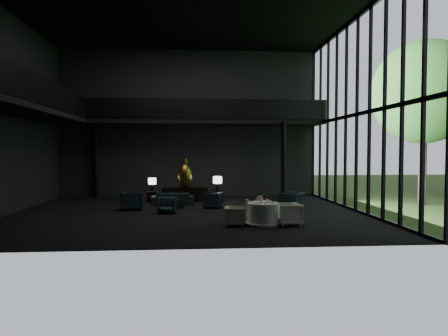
{
  "coord_description": "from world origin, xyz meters",
  "views": [
    {
      "loc": [
        0.29,
        -16.02,
        2.48
      ],
      "look_at": [
        1.51,
        0.5,
        1.79
      ],
      "focal_mm": 32.0,
      "sensor_mm": 36.0,
      "label": 1
    }
  ],
  "objects": [
    {
      "name": "wall_left",
      "position": [
        -7.0,
        0.0,
        4.0
      ],
      "size": [
        0.04,
        12.0,
        8.0
      ],
      "primitive_type": "cube",
      "color": "black",
      "rests_on": "ground"
    },
    {
      "name": "lounge_armchair_east",
      "position": [
        1.07,
        1.34,
        0.37
      ],
      "size": [
        0.86,
        0.89,
        0.74
      ],
      "primitive_type": "imported",
      "rotation": [
        0.0,
        0.0,
        -1.88
      ],
      "color": "black",
      "rests_on": "floor"
    },
    {
      "name": "wall_front",
      "position": [
        0.0,
        -6.0,
        4.0
      ],
      "size": [
        14.0,
        0.04,
        8.0
      ],
      "primitive_type": "cube",
      "color": "black",
      "rests_on": "ground"
    },
    {
      "name": "wall_back",
      "position": [
        0.0,
        6.0,
        4.0
      ],
      "size": [
        14.0,
        0.04,
        8.0
      ],
      "primitive_type": "cube",
      "color": "black",
      "rests_on": "ground"
    },
    {
      "name": "child",
      "position": [
        2.61,
        -1.91,
        0.72
      ],
      "size": [
        0.26,
        0.26,
        0.55
      ],
      "rotation": [
        0.0,
        0.0,
        3.14
      ],
      "color": "pink",
      "rests_on": "dining_chair_north"
    },
    {
      "name": "cereal_bowl",
      "position": [
        2.51,
        -2.81,
        0.79
      ],
      "size": [
        0.15,
        0.15,
        0.07
      ],
      "primitive_type": "ellipsoid",
      "color": "white",
      "rests_on": "dining_table"
    },
    {
      "name": "column_nw",
      "position": [
        -5.0,
        5.7,
        2.0
      ],
      "size": [
        0.24,
        0.24,
        4.0
      ],
      "primitive_type": "cylinder",
      "color": "black",
      "rests_on": "floor"
    },
    {
      "name": "sofa",
      "position": [
        -0.73,
        2.62,
        0.36
      ],
      "size": [
        1.84,
        0.56,
        0.72
      ],
      "primitive_type": "imported",
      "rotation": [
        0.0,
        0.0,
        3.13
      ],
      "color": "black",
      "rests_on": "floor"
    },
    {
      "name": "railing_back",
      "position": [
        1.0,
        4.0,
        4.6
      ],
      "size": [
        12.0,
        0.06,
        1.0
      ],
      "primitive_type": "cube",
      "color": "black",
      "rests_on": "mezzanine_back"
    },
    {
      "name": "curtain_wall",
      "position": [
        6.95,
        0.0,
        4.0
      ],
      "size": [
        0.2,
        12.0,
        8.0
      ],
      "primitive_type": null,
      "color": "black",
      "rests_on": "ground"
    },
    {
      "name": "coffee_cup",
      "position": [
        2.9,
        -2.89,
        0.79
      ],
      "size": [
        0.09,
        0.09,
        0.06
      ],
      "primitive_type": "cylinder",
      "rotation": [
        0.0,
        0.0,
        -0.18
      ],
      "color": "white",
      "rests_on": "saucer"
    },
    {
      "name": "table_lamp_right",
      "position": [
        1.41,
        3.6,
        1.03
      ],
      "size": [
        0.44,
        0.44,
        0.73
      ],
      "color": "black",
      "rests_on": "side_table_right"
    },
    {
      "name": "column_ne",
      "position": [
        4.8,
        4.0,
        2.0
      ],
      "size": [
        0.24,
        0.24,
        4.0
      ],
      "primitive_type": "cylinder",
      "color": "black",
      "rests_on": "floor"
    },
    {
      "name": "floor",
      "position": [
        0.0,
        0.0,
        0.0
      ],
      "size": [
        14.0,
        12.0,
        0.02
      ],
      "primitive_type": "cube",
      "color": "black",
      "rests_on": "ground"
    },
    {
      "name": "tree_near",
      "position": [
        11.0,
        2.0,
        5.23
      ],
      "size": [
        4.8,
        4.8,
        7.65
      ],
      "color": "#382D23",
      "rests_on": "garden_ground"
    },
    {
      "name": "dining_chair_west",
      "position": [
        1.63,
        -2.86,
        0.31
      ],
      "size": [
        0.65,
        0.68,
        0.63
      ],
      "primitive_type": "imported",
      "rotation": [
        0.0,
        0.0,
        1.44
      ],
      "color": "beige",
      "rests_on": "floor"
    },
    {
      "name": "table_lamp_left",
      "position": [
        -1.79,
        3.63,
        0.99
      ],
      "size": [
        0.39,
        0.39,
        0.65
      ],
      "color": "black",
      "rests_on": "side_table_left"
    },
    {
      "name": "dining_chair_east",
      "position": [
        3.42,
        -2.89,
        0.42
      ],
      "size": [
        0.86,
        0.91,
        0.84
      ],
      "primitive_type": "imported",
      "rotation": [
        0.0,
        0.0,
        -1.45
      ],
      "color": "#A7A6A1",
      "rests_on": "floor"
    },
    {
      "name": "side_table_left",
      "position": [
        -1.79,
        3.6,
        0.26
      ],
      "size": [
        0.48,
        0.48,
        0.52
      ],
      "primitive_type": "cube",
      "color": "black",
      "rests_on": "floor"
    },
    {
      "name": "plate_a",
      "position": [
        2.36,
        -2.98,
        0.76
      ],
      "size": [
        0.28,
        0.28,
        0.01
      ],
      "primitive_type": "cylinder",
      "rotation": [
        0.0,
        0.0,
        -0.28
      ],
      "color": "white",
      "rests_on": "dining_table"
    },
    {
      "name": "lounge_armchair_west",
      "position": [
        -2.37,
        1.03,
        0.47
      ],
      "size": [
        1.05,
        1.1,
        0.94
      ],
      "primitive_type": "imported",
      "rotation": [
        0.0,
        0.0,
        1.82
      ],
      "color": "black",
      "rests_on": "floor"
    },
    {
      "name": "dining_table",
      "position": [
        2.58,
        -2.84,
        0.33
      ],
      "size": [
        1.23,
        1.23,
        0.75
      ],
      "color": "white",
      "rests_on": "floor"
    },
    {
      "name": "coffee_table",
      "position": [
        -0.72,
        1.39,
        0.19
      ],
      "size": [
        1.11,
        1.11,
        0.38
      ],
      "primitive_type": "cube",
      "rotation": [
        0.0,
        0.0,
        0.4
      ],
      "color": "black",
      "rests_on": "floor"
    },
    {
      "name": "mezzanine_back",
      "position": [
        1.0,
        5.0,
        4.0
      ],
      "size": [
        12.0,
        2.0,
        0.25
      ],
      "primitive_type": "cube",
      "color": "black",
      "rests_on": "wall_back"
    },
    {
      "name": "dining_chair_north",
      "position": [
        2.58,
        -1.88,
        0.44
      ],
      "size": [
        0.9,
        0.85,
        0.88
      ],
      "primitive_type": "imported",
      "rotation": [
        0.0,
        0.0,
        3.21
      ],
      "color": "#B8B8B4",
      "rests_on": "floor"
    },
    {
      "name": "bronze_urn",
      "position": [
        -0.19,
        3.48,
        1.32
      ],
      "size": [
        0.76,
        0.76,
        1.41
      ],
      "color": "#B68835",
      "rests_on": "console"
    },
    {
      "name": "plate_b",
      "position": [
        2.81,
        -2.56,
        0.76
      ],
      "size": [
        0.25,
        0.25,
        0.01
      ],
      "primitive_type": "cylinder",
      "rotation": [
        0.0,
        0.0,
        0.19
      ],
      "color": "white",
      "rests_on": "dining_table"
    },
    {
      "name": "ceiling",
      "position": [
        0.0,
        0.0,
        8.0
      ],
      "size": [
        14.0,
        12.0,
        0.02
      ],
      "primitive_type": "cube",
      "color": "black",
      "rests_on": "ground"
    },
    {
      "name": "mezzanine_left",
      "position": [
        -6.0,
        0.0,
        4.0
      ],
      "size": [
        2.0,
        12.0,
        0.25
      ],
      "primitive_type": "cube",
      "color": "black",
      "rests_on": "wall_left"
    },
    {
      "name": "railing_left",
      "position": [
        -5.0,
        0.0,
        4.6
      ],
      "size": [
        0.06,
        12.0,
        1.0
      ],
      "primitive_type": "cube",
      "color": "black",
      "rests_on": "mezzanine_left"
    },
    {
      "name": "lounge_armchair_south",
      "position": [
        -0.81,
        -0.01,
        0.32
      ],
      "size": [
        0.67,
        0.64,
        0.64
      ],
      "primitive_type": "imported",
      "rotation": [
        0.0,
        0.0,
        -0.08
      ],
      "color": "black",
      "rests_on": "floor"
    },
    {
      "name": "side_table_right",
      "position": [
        1.41,
        3.75,
        0.25
      ],
      "size": [
        0.46,
        0.46,
        0.51
      ],
      "primitive_type": "cube",
      "color": "black",
      "rests_on": "floor"
    },
    {
      "name": "console",
      "position": [
        -0.19,
        3.56,
        0.36
      ],
      "size": [
        2.26,
        0.51,
        0.72
      ],
      "primitive_type": "cube",
      "color": "black",
      "rests_on": "floor"
    },
    {
      "name": "window_armchair",
      "position": [
        4.53,
        1.12,
        0.43
      ],
      "size": [
        1.11,
        1.18,
        0.86
      ],
      "primitive_type": "imported",
      "rotation": [
        0.0,
        0.0,
        -2.23
      ],
      "color": "black",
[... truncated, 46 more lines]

